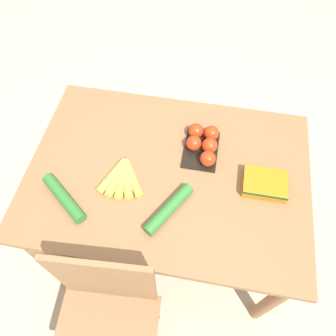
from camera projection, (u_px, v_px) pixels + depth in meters
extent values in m
plane|color=#B7A88E|center=(168.00, 232.00, 2.04)|extent=(12.00, 12.00, 0.00)
cube|color=olive|center=(168.00, 173.00, 1.44)|extent=(1.22, 0.86, 0.03)
cylinder|color=olive|center=(274.00, 166.00, 1.89)|extent=(0.06, 0.06, 0.69)
cylinder|color=olive|center=(90.00, 139.00, 1.99)|extent=(0.06, 0.06, 0.69)
cylinder|color=olive|center=(272.00, 301.00, 1.50)|extent=(0.06, 0.06, 0.69)
cylinder|color=olive|center=(44.00, 258.00, 1.60)|extent=(0.06, 0.06, 0.69)
cube|color=#8E6642|center=(105.00, 280.00, 1.24)|extent=(0.39, 0.05, 0.45)
cylinder|color=#8E6642|center=(84.00, 302.00, 1.62)|extent=(0.04, 0.04, 0.42)
cylinder|color=#8E6642|center=(155.00, 311.00, 1.60)|extent=(0.04, 0.04, 0.42)
sphere|color=brown|center=(125.00, 161.00, 1.44)|extent=(0.03, 0.03, 0.03)
cylinder|color=#DBCC47|center=(112.00, 176.00, 1.39)|extent=(0.10, 0.18, 0.04)
cylinder|color=#DBCC47|center=(117.00, 178.00, 1.39)|extent=(0.06, 0.19, 0.04)
cylinder|color=#DBCC47|center=(122.00, 179.00, 1.39)|extent=(0.05, 0.19, 0.04)
cylinder|color=#DBCC47|center=(127.00, 178.00, 1.39)|extent=(0.09, 0.18, 0.04)
cylinder|color=#DBCC47|center=(132.00, 177.00, 1.39)|extent=(0.13, 0.17, 0.04)
cube|color=black|center=(201.00, 149.00, 1.48)|extent=(0.15, 0.22, 0.01)
sphere|color=red|center=(211.00, 133.00, 1.48)|extent=(0.07, 0.07, 0.07)
sphere|color=red|center=(196.00, 131.00, 1.49)|extent=(0.07, 0.07, 0.07)
sphere|color=red|center=(210.00, 145.00, 1.45)|extent=(0.07, 0.07, 0.07)
sphere|color=red|center=(194.00, 143.00, 1.45)|extent=(0.07, 0.07, 0.07)
sphere|color=red|center=(208.00, 159.00, 1.41)|extent=(0.07, 0.07, 0.07)
cube|color=orange|center=(265.00, 183.00, 1.37)|extent=(0.18, 0.13, 0.05)
cube|color=#145123|center=(266.00, 181.00, 1.35)|extent=(0.18, 0.14, 0.02)
cylinder|color=#2D702D|center=(64.00, 198.00, 1.33)|extent=(0.23, 0.20, 0.05)
cylinder|color=#2D702D|center=(169.00, 209.00, 1.30)|extent=(0.17, 0.25, 0.05)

